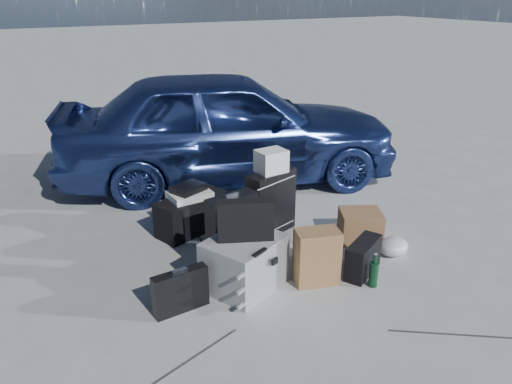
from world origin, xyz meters
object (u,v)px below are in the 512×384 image
pelican_case (244,263)px  suitcase_left (232,227)px  duffel_bag (192,214)px  car (228,126)px  green_bottle (374,270)px  cardboard_box (360,226)px  briefcase (181,291)px  suitcase_right (271,203)px

pelican_case → suitcase_left: 0.46m
duffel_bag → car: bearing=30.6°
car → green_bottle: size_ratio=13.90×
car → duffel_bag: bearing=157.3°
cardboard_box → suitcase_left: bearing=167.2°
briefcase → suitcase_right: (1.20, 0.76, 0.15)m
cardboard_box → briefcase: bearing=-172.9°
pelican_case → suitcase_left: size_ratio=0.97×
cardboard_box → car: bearing=99.9°
suitcase_left → green_bottle: (0.75, -0.93, -0.15)m
car → suitcase_left: 1.96m
briefcase → suitcase_left: suitcase_left is taller
duffel_bag → green_bottle: duffel_bag is taller
car → briefcase: (-1.49, -2.23, -0.50)m
briefcase → duffel_bag: 1.28m
pelican_case → suitcase_left: bearing=50.9°
briefcase → suitcase_left: bearing=32.9°
pelican_case → suitcase_right: (0.65, 0.70, 0.10)m
suitcase_right → briefcase: bearing=-165.3°
suitcase_right → green_bottle: bearing=-97.1°
car → pelican_case: bearing=174.4°
pelican_case → briefcase: 0.55m
suitcase_right → duffel_bag: (-0.64, 0.40, -0.13)m
pelican_case → duffel_bag: (0.01, 1.09, -0.03)m
pelican_case → duffel_bag: bearing=65.4°
car → green_bottle: 2.72m
suitcase_left → suitcase_right: 0.59m
suitcase_left → suitcase_right: (0.53, 0.26, 0.02)m
cardboard_box → pelican_case: bearing=-172.4°
green_bottle → cardboard_box: bearing=57.4°
duffel_bag → cardboard_box: bearing=-54.5°
cardboard_box → green_bottle: bearing=-122.6°
briefcase → duffel_bag: (0.56, 1.15, 0.01)m
suitcase_left → cardboard_box: bearing=-22.6°
suitcase_left → suitcase_right: suitcase_right is taller
suitcase_left → suitcase_right: bearing=16.1°
pelican_case → car: bearing=42.7°
car → duffel_bag: 1.51m
duffel_bag → cardboard_box: (1.28, -0.92, -0.03)m
car → pelican_case: size_ratio=6.97×
pelican_case → green_bottle: (0.87, -0.49, -0.06)m
green_bottle → suitcase_left: bearing=129.0°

